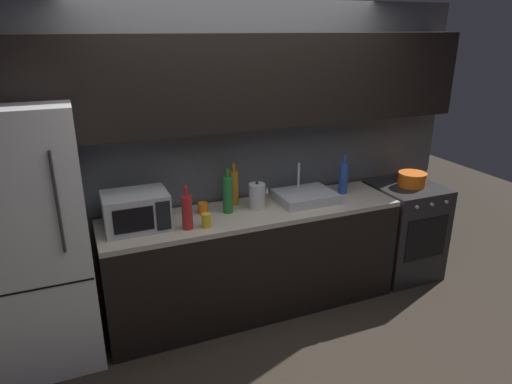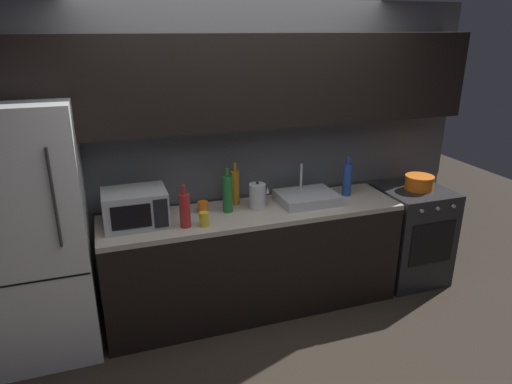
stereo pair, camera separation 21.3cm
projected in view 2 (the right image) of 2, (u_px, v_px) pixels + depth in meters
ground_plane at (295, 376)px, 3.17m from camera, size 10.00×10.00×0.00m
back_wall at (242, 124)px, 3.70m from camera, size 4.18×0.44×2.50m
counter_run at (254, 260)px, 3.81m from camera, size 2.44×0.60×0.90m
refrigerator at (37, 235)px, 3.16m from camera, size 0.68×0.69×1.86m
oven_range at (410, 234)px, 4.29m from camera, size 0.60×0.62×0.90m
microwave at (135, 208)px, 3.35m from camera, size 0.46×0.35×0.27m
sink_basin at (307, 197)px, 3.82m from camera, size 0.48×0.38×0.30m
kettle at (257, 196)px, 3.67m from camera, size 0.17×0.13×0.23m
wine_bottle_amber at (235, 187)px, 3.75m from camera, size 0.07×0.07×0.36m
wine_bottle_green at (228, 194)px, 3.58m from camera, size 0.08×0.08×0.36m
wine_bottle_red at (185, 210)px, 3.32m from camera, size 0.08×0.08×0.32m
wine_bottle_blue at (347, 179)px, 3.95m from camera, size 0.08×0.08×0.35m
mug_yellow at (204, 219)px, 3.36m from camera, size 0.07×0.07×0.11m
mug_orange at (203, 207)px, 3.61m from camera, size 0.08×0.08×0.09m
cooking_pot at (419, 182)px, 4.12m from camera, size 0.26×0.26×0.13m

